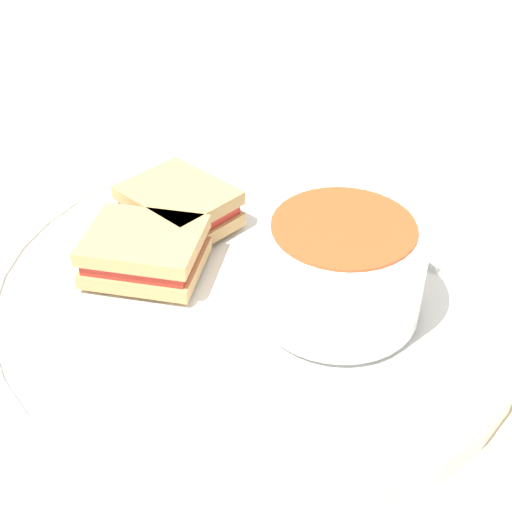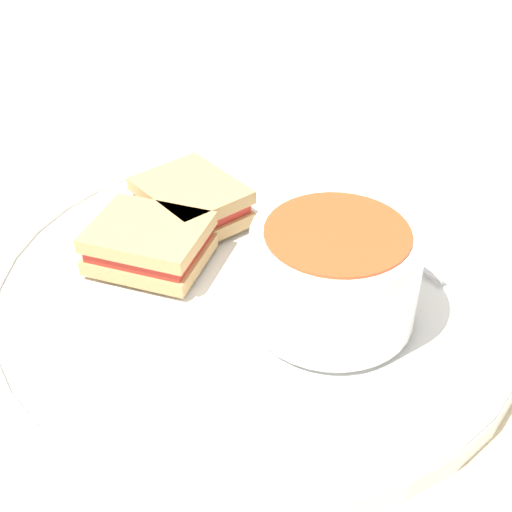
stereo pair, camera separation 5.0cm
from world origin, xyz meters
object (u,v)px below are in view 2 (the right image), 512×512
Objects in this scene: soup_bowl at (334,274)px; sandwich_half_near at (191,201)px; sandwich_half_far at (149,243)px; spoon at (353,222)px.

sandwich_half_near is (0.15, -0.05, -0.02)m from soup_bowl.
spoon is at bearing -132.79° from sandwich_half_far.
spoon is 0.16m from sandwich_half_far.
sandwich_half_near is 1.06× the size of sandwich_half_far.
sandwich_half_far reaches higher than spoon.
sandwich_half_near is (0.12, 0.06, 0.01)m from spoon.
sandwich_half_near and sandwich_half_far have the same top height.
sandwich_half_far is at bearing 95.84° from sandwich_half_near.
spoon is 0.13m from sandwich_half_near.
sandwich_half_far is at bearing 5.85° from soup_bowl.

